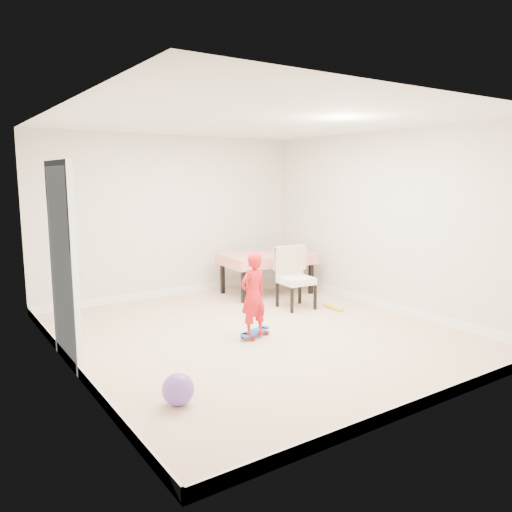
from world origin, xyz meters
TOP-DOWN VIEW (x-y plane):
  - ground at (0.00, 0.00)m, footprint 5.00×5.00m
  - ceiling at (0.00, 0.00)m, footprint 4.50×5.00m
  - wall_back at (0.00, 2.48)m, footprint 4.50×0.04m
  - wall_front at (0.00, -2.48)m, footprint 4.50×0.04m
  - wall_left at (-2.23, 0.00)m, footprint 0.04×5.00m
  - wall_right at (2.23, 0.00)m, footprint 0.04×5.00m
  - door at (-2.22, 0.30)m, footprint 0.11×0.94m
  - baseboard_back at (0.00, 2.49)m, footprint 4.50×0.02m
  - baseboard_front at (0.00, -2.49)m, footprint 4.50×0.02m
  - baseboard_left at (-2.24, 0.00)m, footprint 0.02×5.00m
  - baseboard_right at (2.24, 0.00)m, footprint 0.02×5.00m
  - dining_table at (1.34, 1.72)m, footprint 1.53×1.04m
  - dining_chair at (1.15, 0.69)m, footprint 0.55×0.63m
  - skateboard at (-0.11, -0.09)m, footprint 0.55×0.34m
  - child at (-0.17, -0.14)m, footprint 0.40×0.29m
  - balloon at (-1.69, -1.25)m, footprint 0.28×0.28m
  - foam_toy at (1.57, 0.33)m, footprint 0.08×0.40m

SIDE VIEW (x-z plane):
  - ground at x=0.00m, z-range 0.00..0.00m
  - foam_toy at x=1.57m, z-range 0.00..0.06m
  - skateboard at x=-0.11m, z-range 0.00..0.08m
  - baseboard_back at x=0.00m, z-range 0.00..0.12m
  - baseboard_front at x=0.00m, z-range 0.00..0.12m
  - baseboard_left at x=-2.24m, z-range 0.00..0.12m
  - baseboard_right at x=2.24m, z-range 0.00..0.12m
  - balloon at x=-1.69m, z-range 0.00..0.28m
  - dining_table at x=1.34m, z-range 0.00..0.68m
  - dining_chair at x=1.15m, z-range 0.00..0.92m
  - child at x=-0.17m, z-range 0.00..1.03m
  - door at x=-2.22m, z-range -0.03..2.08m
  - wall_back at x=0.00m, z-range 0.00..2.60m
  - wall_front at x=0.00m, z-range 0.00..2.60m
  - wall_left at x=-2.23m, z-range 0.00..2.60m
  - wall_right at x=2.23m, z-range 0.00..2.60m
  - ceiling at x=0.00m, z-range 2.56..2.60m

